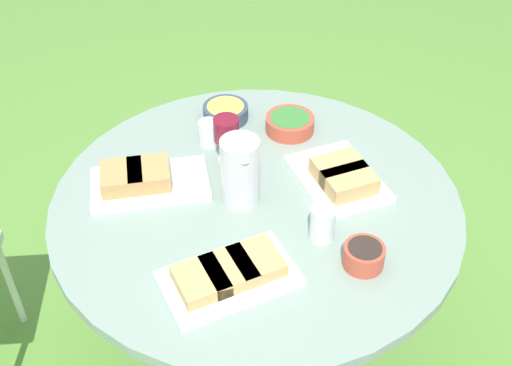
% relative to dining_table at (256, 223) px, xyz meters
% --- Properties ---
extents(ground_plane, '(40.00, 40.00, 0.00)m').
position_rel_dining_table_xyz_m(ground_plane, '(0.00, 0.00, -0.64)').
color(ground_plane, '#5B8C38').
extents(dining_table, '(1.24, 1.24, 0.75)m').
position_rel_dining_table_xyz_m(dining_table, '(0.00, 0.00, 0.00)').
color(dining_table, '#4C4C51').
rests_on(dining_table, ground_plane).
extents(water_pitcher, '(0.12, 0.12, 0.22)m').
position_rel_dining_table_xyz_m(water_pitcher, '(-0.01, -0.05, 0.21)').
color(water_pitcher, silver).
rests_on(water_pitcher, dining_table).
extents(wine_glass, '(0.08, 0.08, 0.16)m').
position_rel_dining_table_xyz_m(wine_glass, '(-0.21, -0.04, 0.22)').
color(wine_glass, silver).
rests_on(wine_glass, dining_table).
extents(platter_bread_main, '(0.34, 0.27, 0.08)m').
position_rel_dining_table_xyz_m(platter_bread_main, '(0.01, 0.27, 0.14)').
color(platter_bread_main, white).
rests_on(platter_bread_main, dining_table).
extents(platter_charcuterie, '(0.24, 0.38, 0.07)m').
position_rel_dining_table_xyz_m(platter_charcuterie, '(-0.14, -0.32, 0.14)').
color(platter_charcuterie, white).
rests_on(platter_charcuterie, dining_table).
extents(platter_sandwich_side, '(0.27, 0.38, 0.06)m').
position_rel_dining_table_xyz_m(platter_sandwich_side, '(0.30, -0.16, 0.13)').
color(platter_sandwich_side, white).
rests_on(platter_sandwich_side, dining_table).
extents(bowl_fries, '(0.16, 0.16, 0.05)m').
position_rel_dining_table_xyz_m(bowl_fries, '(-0.44, 0.01, 0.14)').
color(bowl_fries, '#334256').
rests_on(bowl_fries, dining_table).
extents(bowl_salad, '(0.17, 0.17, 0.06)m').
position_rel_dining_table_xyz_m(bowl_salad, '(-0.31, 0.21, 0.14)').
color(bowl_salad, '#B74733').
rests_on(bowl_salad, dining_table).
extents(bowl_olives, '(0.11, 0.11, 0.06)m').
position_rel_dining_table_xyz_m(bowl_olives, '(0.34, 0.21, 0.14)').
color(bowl_olives, '#B74733').
rests_on(bowl_olives, dining_table).
extents(cup_water_near, '(0.07, 0.07, 0.11)m').
position_rel_dining_table_xyz_m(cup_water_near, '(0.21, 0.13, 0.16)').
color(cup_water_near, silver).
rests_on(cup_water_near, dining_table).
extents(cup_water_far, '(0.07, 0.07, 0.09)m').
position_rel_dining_table_xyz_m(cup_water_far, '(-0.31, -0.08, 0.15)').
color(cup_water_far, silver).
rests_on(cup_water_far, dining_table).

